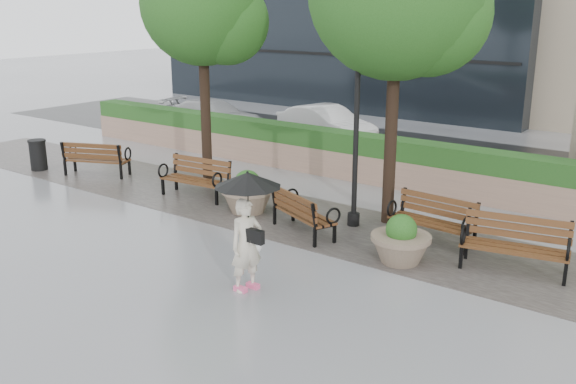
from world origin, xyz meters
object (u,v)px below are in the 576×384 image
Objects in this scene: bench_0 at (97,166)px; bench_3 at (432,229)px; lamppost at (355,152)px; car_right at (326,125)px; pedestrian at (247,220)px; planter_right at (401,244)px; trash_bin at (38,156)px; bench_4 at (514,256)px; bench_1 at (196,186)px; car_left at (214,116)px; planter_left at (248,196)px; bench_2 at (303,221)px.

bench_0 is 10.46m from bench_3.
lamppost reaches higher than car_right.
bench_3 is at bearing -2.00° from pedestrian.
car_right reaches higher than bench_3.
trash_bin is (-12.43, 0.03, 0.06)m from planter_right.
bench_4 is 14.41m from trash_bin.
planter_right is 2.70m from lamppost.
bench_0 is 1.04× the size of bench_1.
bench_4 is 0.47× the size of car_left.
car_right is at bearing 110.43° from planter_left.
pedestrian is (-3.56, -3.64, 1.01)m from bench_4.
lamppost reaches higher than bench_0.
bench_3 is at bearing 0.53° from bench_1.
lamppost is (0.62, 1.15, 1.46)m from bench_2.
planter_right is (2.52, -0.21, 0.10)m from bench_2.
bench_1 is 6.48m from bench_3.
pedestrian reaches higher than planter_right.
bench_4 is 15.95m from car_left.
planter_right is (6.44, -0.82, 0.09)m from bench_1.
lamppost is at bearing 161.54° from bench_4.
bench_4 is (12.37, 0.19, 0.01)m from bench_0.
planter_left is (-1.99, 0.45, 0.13)m from bench_2.
car_right reaches higher than bench_2.
bench_0 is 7.92m from bench_2.
bench_3 reaches higher than bench_2.
planter_left is (-6.46, -0.22, 0.10)m from bench_4.
bench_1 reaches higher than bench_2.
lamppost is at bearing -95.86° from bench_2.
bench_2 is at bearing -135.87° from car_left.
trash_bin is 0.42× the size of pedestrian.
bench_0 is 12.38m from bench_4.
car_right reaches higher than planter_right.
bench_2 is (3.92, -0.60, -0.02)m from bench_1.
planter_right is (-1.95, -0.88, 0.08)m from bench_4.
lamppost reaches higher than bench_3.
planter_left is at bearing -145.05° from car_right.
bench_3 is 2.02m from bench_4.
bench_4 reaches higher than bench_1.
planter_left is 4.56m from planter_right.
bench_4 reaches higher than bench_3.
trash_bin is (-7.92, -0.63, 0.03)m from planter_left.
bench_2 is 2.14× the size of trash_bin.
car_left reaches higher than trash_bin.
bench_2 is at bearing -12.67° from planter_left.
car_right is (-7.51, 8.71, 0.30)m from planter_right.
trash_bin is 11.21m from pedestrian.
trash_bin is 0.20× the size of car_left.
planter_left reaches higher than bench_4.
car_right reaches higher than car_left.
planter_right is at bearing -130.47° from car_left.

